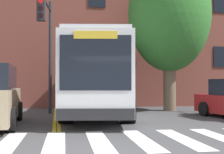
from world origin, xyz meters
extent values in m
cube|color=white|center=(-2.31, 1.71, 0.00)|extent=(0.61, 3.28, 0.01)
cube|color=white|center=(-1.16, 1.68, 0.00)|extent=(0.61, 3.28, 0.01)
cube|color=white|center=(-0.01, 1.65, 0.00)|extent=(0.61, 3.28, 0.01)
cube|color=white|center=(1.14, 1.62, 0.00)|extent=(0.61, 3.28, 0.01)
cube|color=white|center=(2.28, 1.59, 0.00)|extent=(0.61, 3.28, 0.01)
cube|color=white|center=(3.43, 1.56, 0.00)|extent=(0.61, 3.28, 0.01)
cube|color=gold|center=(-1.20, 15.65, 0.00)|extent=(0.12, 36.00, 0.01)
cube|color=gold|center=(-1.04, 15.65, 0.00)|extent=(0.12, 36.00, 0.01)
cube|color=white|center=(0.99, 9.09, 1.82)|extent=(4.29, 12.59, 2.85)
cube|color=black|center=(2.21, 8.91, 2.11)|extent=(1.74, 11.24, 1.03)
cube|color=black|center=(-0.24, 9.28, 2.11)|extent=(1.74, 11.24, 1.03)
cube|color=black|center=(0.06, 2.97, 2.16)|extent=(2.19, 0.36, 1.71)
cube|color=yellow|center=(0.06, 2.97, 3.02)|extent=(1.34, 0.23, 0.24)
cube|color=#232326|center=(0.05, 2.94, 0.57)|extent=(2.39, 0.46, 0.36)
cube|color=silver|center=(0.99, 9.09, 3.33)|extent=(4.07, 12.08, 0.16)
cylinder|color=black|center=(1.57, 5.13, 0.49)|extent=(0.70, 1.06, 0.99)
cylinder|color=black|center=(-0.75, 5.48, 0.49)|extent=(0.70, 1.06, 0.99)
cylinder|color=black|center=(2.56, 11.66, 0.49)|extent=(0.70, 1.06, 0.99)
cylinder|color=black|center=(0.25, 12.02, 0.49)|extent=(0.70, 1.06, 0.99)
cylinder|color=black|center=(2.73, 12.75, 0.49)|extent=(0.70, 1.06, 0.99)
cylinder|color=black|center=(0.41, 13.10, 0.49)|extent=(0.70, 1.06, 0.99)
cylinder|color=black|center=(-2.49, 3.62, 0.38)|extent=(0.25, 0.77, 0.76)
cylinder|color=black|center=(-2.63, 6.77, 0.38)|extent=(0.25, 0.77, 0.76)
cylinder|color=black|center=(5.64, 6.98, 0.33)|extent=(0.30, 0.68, 0.66)
cylinder|color=#28282D|center=(-1.44, 9.53, 2.84)|extent=(0.16, 0.16, 5.69)
cylinder|color=#28282D|center=(-1.61, 8.03, 5.22)|extent=(0.45, 3.01, 0.11)
cube|color=#28282D|center=(-1.76, 6.68, 4.62)|extent=(0.37, 0.32, 1.00)
cylinder|color=red|center=(-1.78, 6.53, 4.92)|extent=(0.22, 0.05, 0.22)
cylinder|color=black|center=(-1.78, 6.53, 4.62)|extent=(0.22, 0.05, 0.22)
cylinder|color=black|center=(-1.78, 6.53, 4.32)|extent=(0.22, 0.05, 0.22)
cylinder|color=brown|center=(5.09, 10.01, 1.33)|extent=(0.69, 0.69, 2.67)
ellipsoid|color=#2D6B28|center=(5.09, 10.01, 5.43)|extent=(6.59, 6.62, 6.51)
cube|color=brown|center=(-2.88, 17.92, 6.65)|extent=(32.00, 9.77, 13.30)
cube|color=black|center=(1.39, 13.00, 3.33)|extent=(1.10, 0.06, 1.40)
cube|color=black|center=(9.92, 13.00, 3.33)|extent=(1.10, 0.06, 1.40)
cube|color=black|center=(9.92, 13.00, 7.05)|extent=(1.10, 0.06, 1.40)
camera|label=1|loc=(-1.13, -6.54, 1.53)|focal=50.00mm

